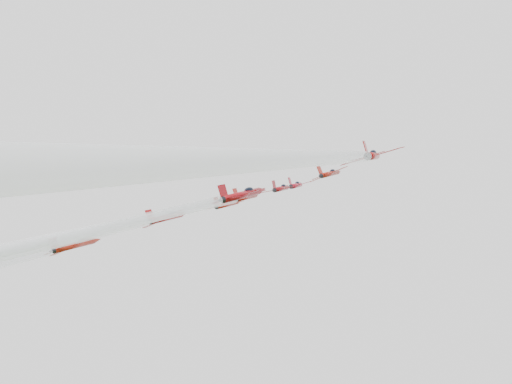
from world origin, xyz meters
The scene contains 6 objects.
jet_lead centered at (-0.52, 23.42, 161.09)m, with size 10.03×12.54×8.95m.
jet_row2_left centered at (-11.99, 9.98, 151.89)m, with size 9.56×11.96×8.54m.
jet_row2_center centered at (0.74, 12.47, 153.59)m, with size 9.12×11.41×8.14m.
jet_row2_right centered at (13.21, 10.96, 152.56)m, with size 9.17×11.47×8.19m.
jet_center centered at (-0.80, -37.96, 119.01)m, with size 9.39×84.97×58.68m.
jet_rear_farright centered at (29.59, -54.22, 107.89)m, with size 10.12×91.59×63.25m.
Camera 1 is at (48.76, -84.92, 83.23)m, focal length 40.00 mm.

